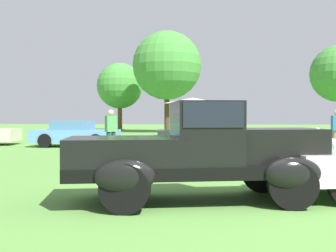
% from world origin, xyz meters
% --- Properties ---
extents(ground_plane, '(120.00, 120.00, 0.00)m').
position_xyz_m(ground_plane, '(0.00, 0.00, 0.00)').
color(ground_plane, '#568C3D').
extents(feature_pickup_truck, '(4.58, 2.43, 1.70)m').
position_xyz_m(feature_pickup_truck, '(-0.39, 0.12, 0.87)').
color(feature_pickup_truck, black).
rests_on(feature_pickup_truck, ground_plane).
extents(show_car_skyblue, '(3.98, 1.79, 1.22)m').
position_xyz_m(show_car_skyblue, '(-6.24, 11.64, 0.60)').
color(show_car_skyblue, '#669EDB').
rests_on(show_car_skyblue, ground_plane).
extents(show_car_charcoal, '(4.36, 2.09, 1.22)m').
position_xyz_m(show_car_charcoal, '(-0.26, 11.72, 0.60)').
color(show_car_charcoal, '#28282D').
rests_on(show_car_charcoal, ground_plane).
extents(spectator_near_truck, '(0.46, 0.43, 1.69)m').
position_xyz_m(spectator_near_truck, '(-3.72, 8.06, 0.91)').
color(spectator_near_truck, '#283351').
rests_on(spectator_near_truck, ground_plane).
extents(spectator_between_cars, '(0.26, 0.41, 1.69)m').
position_xyz_m(spectator_between_cars, '(0.54, 3.47, 0.91)').
color(spectator_between_cars, '#383838').
rests_on(spectator_between_cars, ground_plane).
extents(canopy_tent_left_field, '(2.98, 2.98, 2.71)m').
position_xyz_m(canopy_tent_left_field, '(-0.90, 21.22, 2.42)').
color(canopy_tent_left_field, '#B7B7BC').
rests_on(canopy_tent_left_field, ground_plane).
extents(treeline_far_left, '(4.53, 4.53, 6.69)m').
position_xyz_m(treeline_far_left, '(-8.31, 32.46, 4.41)').
color(treeline_far_left, brown).
rests_on(treeline_far_left, ground_plane).
extents(treeline_mid_left, '(5.93, 5.93, 8.75)m').
position_xyz_m(treeline_mid_left, '(-3.22, 27.66, 5.77)').
color(treeline_mid_left, '#47331E').
rests_on(treeline_mid_left, ground_plane).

